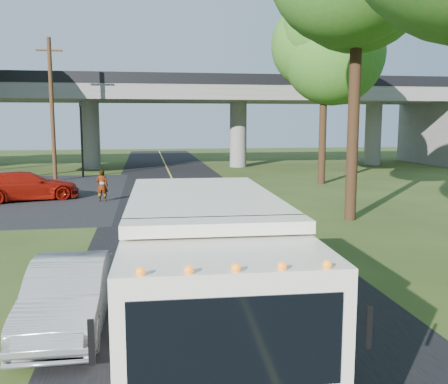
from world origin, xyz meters
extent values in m
plane|color=#2E4016|center=(0.00, 0.00, 0.00)|extent=(120.00, 120.00, 0.00)
cube|color=black|center=(0.00, 10.00, 0.01)|extent=(7.00, 90.00, 0.02)
cube|color=gold|center=(0.00, 10.00, 0.03)|extent=(0.12, 90.00, 0.01)
cube|color=slate|center=(0.00, 32.00, 6.00)|extent=(50.00, 9.00, 1.20)
cube|color=black|center=(0.00, 27.60, 6.90)|extent=(50.00, 0.25, 0.80)
cube|color=black|center=(0.00, 36.40, 6.90)|extent=(50.00, 0.25, 0.80)
cube|color=slate|center=(25.00, 32.00, 3.00)|extent=(4.00, 10.00, 6.00)
cylinder|color=slate|center=(-6.00, 32.00, 2.70)|extent=(1.40, 1.40, 5.40)
cylinder|color=slate|center=(6.00, 32.00, 2.70)|extent=(1.40, 1.40, 5.40)
cylinder|color=slate|center=(18.00, 32.00, 2.70)|extent=(1.40, 1.40, 5.40)
cylinder|color=black|center=(-6.00, 26.00, 2.60)|extent=(0.14, 0.14, 5.20)
imported|color=black|center=(-6.00, 26.00, 4.60)|extent=(0.18, 0.22, 1.10)
cylinder|color=#472D19|center=(-7.50, 24.00, 4.50)|extent=(0.26, 0.26, 9.00)
cube|color=#472D19|center=(-7.50, 24.00, 8.20)|extent=(1.60, 0.10, 0.10)
cylinder|color=#382314|center=(6.20, 9.00, 3.85)|extent=(0.44, 0.44, 7.70)
cylinder|color=#382314|center=(9.00, 20.00, 3.32)|extent=(0.44, 0.44, 6.65)
sphere|color=#29691B|center=(9.00, 20.00, 8.20)|extent=(5.58, 5.58, 5.58)
sphere|color=#29691B|center=(9.50, 19.60, 8.50)|extent=(4.96, 4.96, 4.96)
cube|color=silver|center=(-0.81, -1.16, 1.61)|extent=(2.41, 4.28, 2.16)
cube|color=silver|center=(-0.89, -4.13, 1.51)|extent=(2.35, 1.79, 1.97)
cube|color=black|center=(-0.91, -4.98, 1.82)|extent=(2.02, 0.13, 0.91)
cube|color=silver|center=(-0.82, -1.55, 0.29)|extent=(2.45, 5.62, 0.17)
cylinder|color=black|center=(-1.75, 0.11, 0.43)|extent=(0.29, 0.87, 0.86)
cylinder|color=black|center=(0.20, 0.06, 0.43)|extent=(0.29, 0.87, 0.86)
imported|color=#9A1309|center=(-7.50, 16.01, 0.72)|extent=(5.33, 3.47, 1.44)
imported|color=gray|center=(-3.20, 0.00, 0.64)|extent=(1.40, 3.90, 1.28)
imported|color=gray|center=(-3.80, 15.01, 0.77)|extent=(0.59, 0.41, 1.55)
camera|label=1|loc=(-1.71, -9.29, 3.87)|focal=40.00mm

